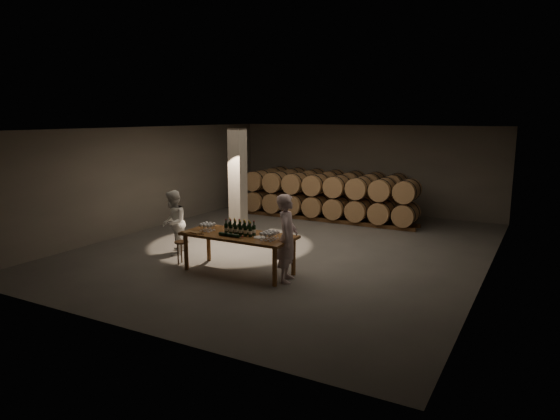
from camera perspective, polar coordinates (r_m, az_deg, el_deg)
The scene contains 15 objects.
room at distance 14.40m, azimuth -4.84°, elevation 2.97°, with size 12.00×12.00×12.00m.
tasting_table at distance 11.36m, azimuth -4.75°, elevation -3.26°, with size 2.60×1.10×0.90m.
barrel_stack_back at distance 18.49m, azimuth 6.01°, elevation 2.26°, with size 5.48×0.95×1.57m.
barrel_stack_front at distance 17.07m, azimuth 5.38°, elevation 1.56°, with size 6.26×0.95×1.57m.
bottle_cluster at distance 11.26m, azimuth -4.61°, elevation -2.21°, with size 0.74×0.24×0.34m.
lying_bottles at distance 11.09m, azimuth -5.79°, elevation -2.85°, with size 0.61×0.08×0.08m.
glass_cluster_left at distance 11.73m, azimuth -8.30°, elevation -1.69°, with size 0.31×0.31×0.19m.
glass_cluster_right at distance 10.81m, azimuth -1.21°, elevation -2.68°, with size 0.31×0.42×0.18m.
plate at distance 10.97m, azimuth -2.33°, elevation -3.14°, with size 0.27×0.27×0.02m, color silver.
notebook_near at distance 11.53m, azimuth -9.53°, elevation -2.56°, with size 0.22×0.18×0.03m, color brown.
notebook_corner at distance 11.66m, azimuth -10.58°, elevation -2.46°, with size 0.20×0.26×0.02m, color brown.
pen at distance 11.38m, azimuth -8.96°, elevation -2.77°, with size 0.01×0.01×0.13m, color black.
stool at distance 12.27m, azimuth -11.18°, elevation -3.99°, with size 0.34×0.34×0.56m.
person_man at distance 10.68m, azimuth 0.82°, elevation -3.24°, with size 0.70×0.46×1.91m, color beige.
person_woman at distance 13.09m, azimuth -12.10°, elevation -1.42°, with size 0.81×0.63×1.67m, color white.
Camera 1 is at (6.12, -11.67, 3.54)m, focal length 32.00 mm.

